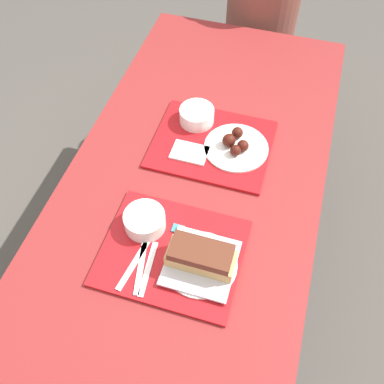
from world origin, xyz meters
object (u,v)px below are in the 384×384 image
at_px(tray_far, 212,144).
at_px(wings_plate_far, 236,145).
at_px(bowl_coleslaw_near, 145,220).
at_px(person_seated_across, 263,2).
at_px(bowl_coleslaw_far, 197,115).
at_px(tray_near, 172,252).
at_px(brisket_sandwich_plate, 201,259).

relative_size(tray_far, wings_plate_far, 1.83).
bearing_deg(bowl_coleslaw_near, person_seated_across, 85.61).
distance_m(bowl_coleslaw_near, bowl_coleslaw_far, 0.47).
xyz_separation_m(tray_near, bowl_coleslaw_near, (-0.10, 0.06, 0.04)).
height_order(bowl_coleslaw_near, person_seated_across, person_seated_across).
distance_m(tray_far, person_seated_across, 0.94).
bearing_deg(bowl_coleslaw_near, tray_near, -30.09).
bearing_deg(bowl_coleslaw_far, tray_far, -47.13).
xyz_separation_m(bowl_coleslaw_near, wings_plate_far, (0.19, 0.38, -0.02)).
bearing_deg(person_seated_across, wings_plate_far, -84.79).
distance_m(tray_near, brisket_sandwich_plate, 0.10).
bearing_deg(tray_far, brisket_sandwich_plate, -78.82).
xyz_separation_m(bowl_coleslaw_near, brisket_sandwich_plate, (0.19, -0.08, 0.00)).
bearing_deg(person_seated_across, bowl_coleslaw_far, -95.21).
distance_m(tray_near, tray_far, 0.44).
relative_size(tray_far, person_seated_across, 0.53).
bearing_deg(tray_near, bowl_coleslaw_far, 98.62).
distance_m(brisket_sandwich_plate, bowl_coleslaw_far, 0.57).
xyz_separation_m(tray_far, person_seated_across, (-0.00, 0.94, -0.00)).
relative_size(tray_near, bowl_coleslaw_far, 3.27).
height_order(tray_near, bowl_coleslaw_far, bowl_coleslaw_far).
height_order(brisket_sandwich_plate, person_seated_across, person_seated_across).
bearing_deg(tray_near, wings_plate_far, 79.19).
height_order(bowl_coleslaw_near, brisket_sandwich_plate, brisket_sandwich_plate).
distance_m(tray_near, wings_plate_far, 0.45).
height_order(tray_near, brisket_sandwich_plate, brisket_sandwich_plate).
distance_m(tray_far, wings_plate_far, 0.09).
height_order(tray_far, brisket_sandwich_plate, brisket_sandwich_plate).
xyz_separation_m(bowl_coleslaw_far, person_seated_across, (0.08, 0.85, -0.04)).
height_order(tray_far, person_seated_across, person_seated_across).
bearing_deg(tray_far, tray_near, -90.12).
height_order(brisket_sandwich_plate, wings_plate_far, brisket_sandwich_plate).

